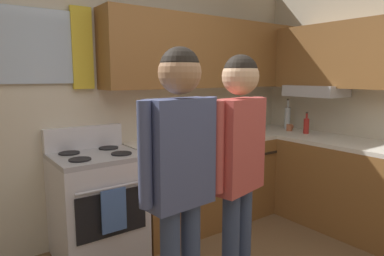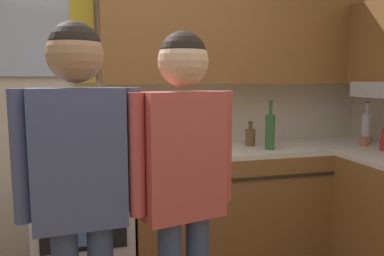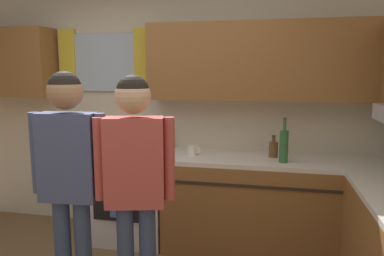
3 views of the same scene
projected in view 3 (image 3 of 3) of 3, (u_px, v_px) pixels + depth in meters
back_wall_unit at (171, 90)px, 3.75m from camera, size 4.60×0.42×2.60m
kitchen_counter_run at (323, 228)px, 2.94m from camera, size 2.18×2.10×0.90m
stove_oven at (134, 193)px, 3.72m from camera, size 0.69×0.67×1.10m
bottle_squat_brown at (273, 149)px, 3.41m from camera, size 0.08×0.08×0.21m
bottle_wine_green at (284, 145)px, 3.20m from camera, size 0.08×0.08×0.39m
mug_ceramic_white at (192, 150)px, 3.48m from camera, size 0.13×0.08×0.09m
adult_left at (69, 166)px, 2.43m from camera, size 0.52×0.23×1.70m
adult_in_plaid at (135, 172)px, 2.36m from camera, size 0.51×0.24×1.67m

